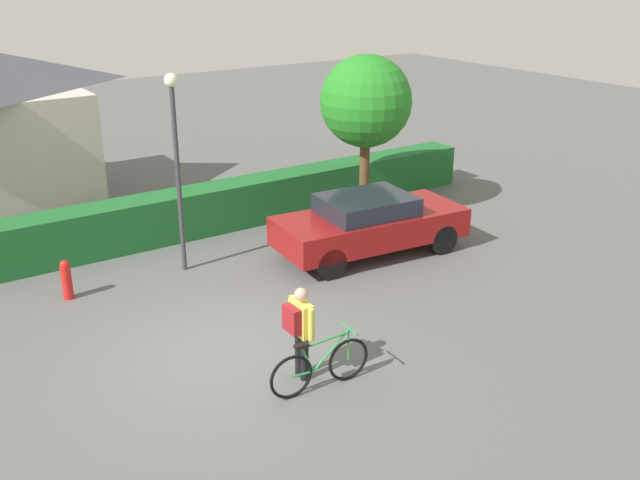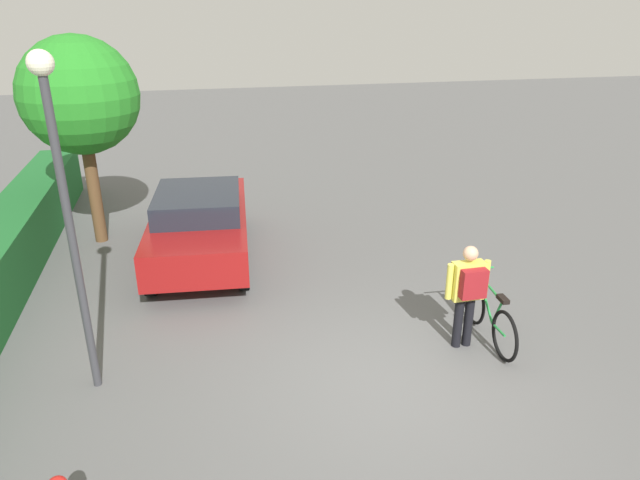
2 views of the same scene
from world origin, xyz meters
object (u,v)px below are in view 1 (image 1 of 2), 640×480
(parked_car_near, at_px, (369,223))
(fire_hydrant, at_px, (66,279))
(street_lamp, at_px, (176,147))
(tree_kerbside, at_px, (366,102))
(bicycle, at_px, (320,366))
(person_rider, at_px, (300,325))

(parked_car_near, distance_m, fire_hydrant, 6.48)
(parked_car_near, distance_m, street_lamp, 4.55)
(tree_kerbside, height_order, fire_hydrant, tree_kerbside)
(fire_hydrant, bearing_deg, street_lamp, 1.15)
(parked_car_near, bearing_deg, fire_hydrant, 166.84)
(parked_car_near, relative_size, bicycle, 2.54)
(tree_kerbside, bearing_deg, person_rider, -134.67)
(parked_car_near, xyz_separation_m, street_lamp, (-3.81, 1.52, 1.95))
(parked_car_near, distance_m, bicycle, 5.62)
(bicycle, distance_m, person_rider, 0.70)
(street_lamp, xyz_separation_m, fire_hydrant, (-2.49, -0.05, -2.28))
(bicycle, distance_m, tree_kerbside, 8.45)
(tree_kerbside, bearing_deg, bicycle, -132.00)
(bicycle, bearing_deg, street_lamp, 88.15)
(tree_kerbside, bearing_deg, parked_car_near, -124.48)
(person_rider, distance_m, street_lamp, 5.34)
(bicycle, xyz_separation_m, street_lamp, (0.18, 5.47, 2.30))
(person_rider, bearing_deg, bicycle, -77.76)
(person_rider, relative_size, fire_hydrant, 1.92)
(street_lamp, bearing_deg, parked_car_near, -21.77)
(bicycle, relative_size, tree_kerbside, 0.42)
(person_rider, xyz_separation_m, street_lamp, (0.27, 5.03, 1.76))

